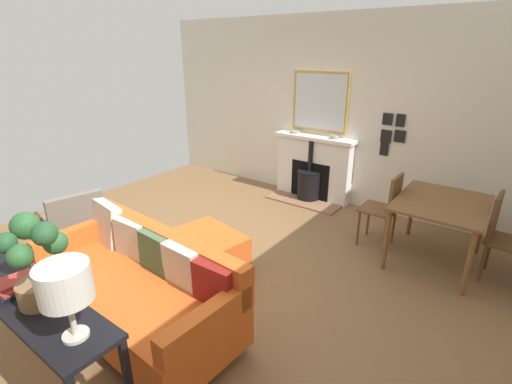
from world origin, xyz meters
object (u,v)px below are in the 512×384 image
mantel_bowl_far (334,137)px  table_lamp_far_end (65,285)px  sofa (138,286)px  dining_table (441,209)px  fireplace (312,172)px  potted_plant (31,256)px  console_table (27,306)px  dining_chair_by_back_wall (501,232)px  ottoman (205,250)px  dining_chair_near_fireplace (386,205)px  mantel_bowl_near (295,132)px  book_stack (15,284)px  armchair_accent (74,217)px

mantel_bowl_far → table_lamp_far_end: 4.31m
sofa → dining_table: bearing=144.9°
fireplace → table_lamp_far_end: table_lamp_far_end is taller
mantel_bowl_far → dining_table: 1.94m
potted_plant → fireplace: bearing=-175.2°
console_table → dining_chair_by_back_wall: bearing=145.1°
fireplace → potted_plant: 4.28m
table_lamp_far_end → dining_table: table_lamp_far_end is taller
sofa → ottoman: size_ratio=2.31×
mantel_bowl_far → sofa: mantel_bowl_far is taller
console_table → dining_table: bearing=152.0°
sofa → dining_chair_near_fireplace: (-2.58, 1.24, 0.18)m
sofa → mantel_bowl_near: bearing=-170.9°
console_table → book_stack: (0.01, -0.08, 0.14)m
console_table → table_lamp_far_end: table_lamp_far_end is taller
sofa → book_stack: 0.95m
mantel_bowl_near → console_table: mantel_bowl_near is taller
fireplace → ottoman: size_ratio=1.49×
mantel_bowl_far → ottoman: (2.54, -0.24, -0.79)m
armchair_accent → dining_chair_near_fireplace: dining_chair_near_fireplace is taller
mantel_bowl_far → potted_plant: 4.24m
potted_plant → dining_chair_near_fireplace: (-3.36, 1.08, -0.56)m
dining_table → potted_plant: bearing=-26.2°
mantel_bowl_near → mantel_bowl_far: 0.68m
book_stack → dining_chair_by_back_wall: (-3.41, 2.46, -0.29)m
potted_plant → book_stack: size_ratio=1.90×
sofa → console_table: 0.89m
sofa → dining_table: sofa is taller
fireplace → table_lamp_far_end: (4.26, 0.83, 0.68)m
table_lamp_far_end → book_stack: (0.01, -0.72, -0.29)m
console_table → potted_plant: bearing=105.4°
console_table → table_lamp_far_end: 0.77m
fireplace → dining_table: 2.19m
dining_chair_near_fireplace → sofa: bearing=-25.7°
mantel_bowl_far → dining_chair_near_fireplace: 1.50m
ottoman → dining_chair_by_back_wall: 3.02m
ottoman → table_lamp_far_end: 2.08m
fireplace → potted_plant: bearing=4.8°
dining_chair_near_fireplace → ottoman: bearing=-39.1°
table_lamp_far_end → dining_chair_near_fireplace: bearing=170.0°
armchair_accent → potted_plant: potted_plant is taller
ottoman → dining_table: (-1.66, 1.92, 0.39)m
fireplace → sofa: 3.44m
dining_table → dining_chair_by_back_wall: 0.58m
dining_table → dining_chair_near_fireplace: dining_chair_near_fireplace is taller
book_stack → fireplace: bearing=-178.5°
table_lamp_far_end → dining_table: bearing=160.9°
potted_plant → console_table: bearing=-74.6°
mantel_bowl_near → sofa: (3.46, 0.55, -0.67)m
book_stack → dining_chair_near_fireplace: size_ratio=0.33×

